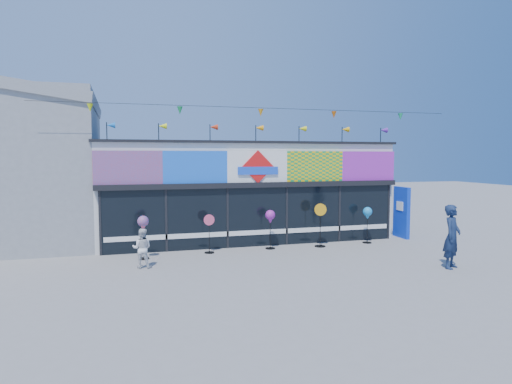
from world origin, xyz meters
name	(u,v)px	position (x,y,z in m)	size (l,w,h in m)	color
ground	(288,266)	(0.00, 0.00, 0.00)	(80.00, 80.00, 0.00)	gray
kite_shop	(241,189)	(0.00, 5.94, 2.05)	(16.00, 5.70, 5.31)	silver
blue_sign	(401,212)	(6.51, 3.50, 1.10)	(0.24, 1.10, 2.19)	#0D36C3
spinner_0	(143,224)	(-4.37, 2.39, 1.19)	(0.38, 0.38, 1.49)	black
spinner_1	(209,233)	(-2.04, 2.71, 0.74)	(0.40, 0.36, 1.41)	black
spinner_2	(270,218)	(0.32, 2.80, 1.18)	(0.37, 0.37, 1.48)	black
spinner_3	(320,224)	(2.30, 2.63, 0.89)	(0.47, 0.43, 1.68)	black
spinner_4	(367,214)	(4.44, 2.79, 1.17)	(0.37, 0.37, 1.46)	black
adult_man	(452,237)	(4.82, -1.67, 1.00)	(0.73, 0.48, 2.00)	#152343
child	(142,248)	(-4.47, 1.13, 0.62)	(0.61, 0.35, 1.25)	silver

